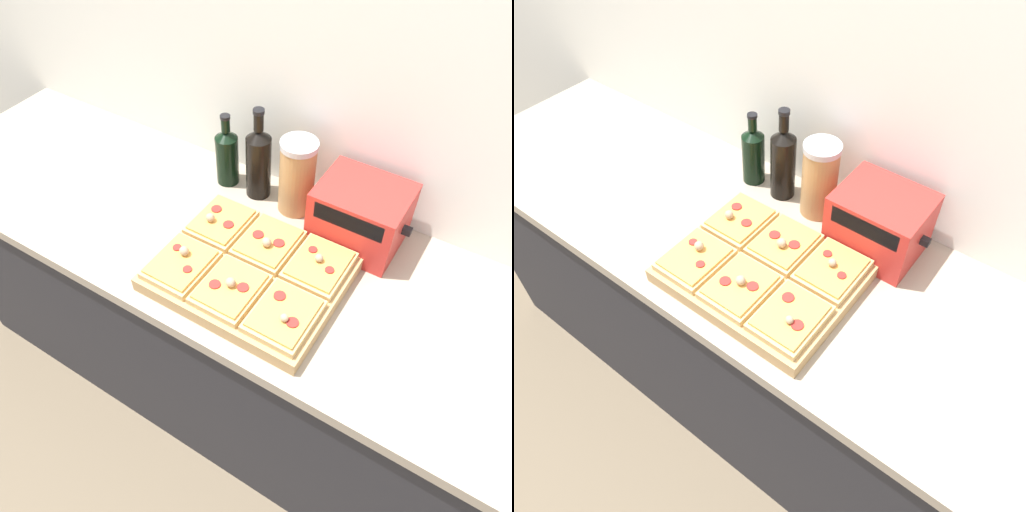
{
  "view_description": "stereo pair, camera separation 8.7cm",
  "coord_description": "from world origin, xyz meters",
  "views": [
    {
      "loc": [
        0.42,
        -0.51,
        1.96
      ],
      "look_at": [
        -0.06,
        0.26,
        0.96
      ],
      "focal_mm": 35.0,
      "sensor_mm": 36.0,
      "label": 1
    },
    {
      "loc": [
        0.49,
        -0.46,
        1.96
      ],
      "look_at": [
        -0.06,
        0.26,
        0.96
      ],
      "focal_mm": 35.0,
      "sensor_mm": 36.0,
      "label": 2
    }
  ],
  "objects": [
    {
      "name": "cutting_board",
      "position": [
        -0.06,
        0.23,
        0.92
      ],
      "size": [
        0.49,
        0.4,
        0.04
      ],
      "primitive_type": "cube",
      "color": "tan",
      "rests_on": "kitchen_counter"
    },
    {
      "name": "kitchen_counter",
      "position": [
        0.0,
        0.32,
        0.45
      ],
      "size": [
        2.63,
        0.67,
        0.9
      ],
      "color": "#232328",
      "rests_on": "ground_plane"
    },
    {
      "name": "wall_back",
      "position": [
        0.0,
        0.67,
        1.25
      ],
      "size": [
        6.0,
        0.06,
        2.5
      ],
      "color": "silver",
      "rests_on": "ground_plane"
    },
    {
      "name": "pizza_slice_back_right",
      "position": [
        0.1,
        0.32,
        0.96
      ],
      "size": [
        0.15,
        0.18,
        0.05
      ],
      "color": "tan",
      "rests_on": "cutting_board"
    },
    {
      "name": "pizza_slice_back_left",
      "position": [
        -0.22,
        0.32,
        0.96
      ],
      "size": [
        0.15,
        0.18,
        0.05
      ],
      "color": "tan",
      "rests_on": "cutting_board"
    },
    {
      "name": "pizza_slice_front_left",
      "position": [
        -0.22,
        0.13,
        0.96
      ],
      "size": [
        0.15,
        0.18,
        0.05
      ],
      "color": "tan",
      "rests_on": "cutting_board"
    },
    {
      "name": "wine_bottle",
      "position": [
        -0.23,
        0.55,
        1.03
      ],
      "size": [
        0.08,
        0.08,
        0.3
      ],
      "color": "black",
      "rests_on": "kitchen_counter"
    },
    {
      "name": "ground_plane",
      "position": [
        0.0,
        0.0,
        0.0
      ],
      "size": [
        12.0,
        12.0,
        0.0
      ],
      "primitive_type": "plane",
      "color": "brown"
    },
    {
      "name": "pizza_slice_front_right",
      "position": [
        0.1,
        0.13,
        0.96
      ],
      "size": [
        0.15,
        0.18,
        0.05
      ],
      "color": "tan",
      "rests_on": "cutting_board"
    },
    {
      "name": "pizza_slice_front_center",
      "position": [
        -0.06,
        0.13,
        0.96
      ],
      "size": [
        0.15,
        0.18,
        0.05
      ],
      "color": "tan",
      "rests_on": "cutting_board"
    },
    {
      "name": "pizza_slice_back_center",
      "position": [
        -0.06,
        0.32,
        0.96
      ],
      "size": [
        0.15,
        0.18,
        0.05
      ],
      "color": "tan",
      "rests_on": "cutting_board"
    },
    {
      "name": "toaster_oven",
      "position": [
        0.13,
        0.52,
        1.0
      ],
      "size": [
        0.27,
        0.2,
        0.19
      ],
      "color": "red",
      "rests_on": "kitchen_counter"
    },
    {
      "name": "olive_oil_bottle",
      "position": [
        -0.34,
        0.55,
        1.0
      ],
      "size": [
        0.07,
        0.07,
        0.24
      ],
      "color": "black",
      "rests_on": "kitchen_counter"
    },
    {
      "name": "grain_jar_tall",
      "position": [
        -0.09,
        0.55,
        1.02
      ],
      "size": [
        0.11,
        0.11,
        0.24
      ],
      "color": "#AD7F4C",
      "rests_on": "kitchen_counter"
    }
  ]
}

